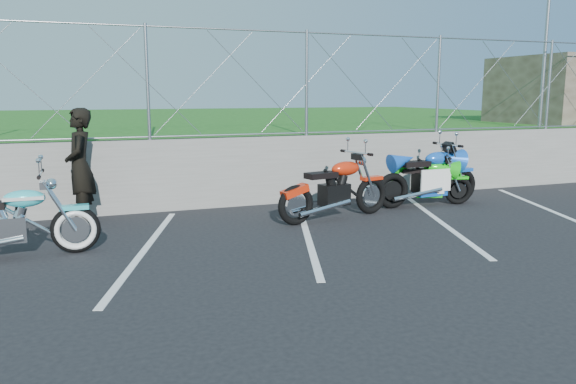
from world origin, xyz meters
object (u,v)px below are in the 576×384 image
object	(u,v)px
cruiser_turquoise	(12,225)
person_standing	(80,167)
naked_orange	(337,191)
sportbike_green	(427,184)
sportbike_blue	(429,179)

from	to	relation	value
cruiser_turquoise	person_standing	size ratio (longest dim) A/B	1.18
naked_orange	person_standing	bearing A→B (deg)	151.71
sportbike_green	sportbike_blue	world-z (taller)	sportbike_blue
naked_orange	sportbike_blue	world-z (taller)	sportbike_blue
naked_orange	sportbike_green	world-z (taller)	naked_orange
naked_orange	sportbike_blue	xyz separation A→B (m)	(2.17, 0.48, 0.02)
naked_orange	sportbike_green	bearing A→B (deg)	1.25
cruiser_turquoise	person_standing	xyz separation A→B (m)	(0.86, 1.80, 0.50)
sportbike_blue	person_standing	world-z (taller)	person_standing
naked_orange	cruiser_turquoise	bearing A→B (deg)	175.10
sportbike_green	person_standing	world-z (taller)	person_standing
cruiser_turquoise	sportbike_blue	distance (m)	7.17
naked_orange	sportbike_blue	size ratio (longest dim) A/B	0.99
sportbike_green	person_standing	distance (m)	6.26
sportbike_green	naked_orange	bearing A→B (deg)	-149.59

